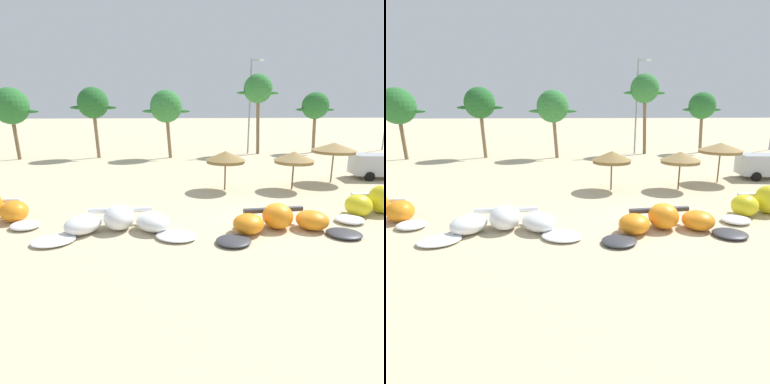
% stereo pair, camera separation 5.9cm
% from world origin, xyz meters
% --- Properties ---
extents(ground_plane, '(260.00, 260.00, 0.00)m').
position_xyz_m(ground_plane, '(0.00, 0.00, 0.00)').
color(ground_plane, beige).
extents(kite_left, '(7.07, 3.32, 1.08)m').
position_xyz_m(kite_left, '(-6.90, -0.83, 0.42)').
color(kite_left, white).
rests_on(kite_left, ground).
extents(kite_left_of_center, '(6.68, 3.30, 1.14)m').
position_xyz_m(kite_left_of_center, '(0.23, -1.23, 0.44)').
color(kite_left_of_center, '#333338').
rests_on(kite_left_of_center, ground).
extents(beach_umbrella_near_van, '(2.58, 2.58, 2.56)m').
position_xyz_m(beach_umbrella_near_van, '(-1.02, 6.25, 2.17)').
color(beach_umbrella_near_van, brown).
rests_on(beach_umbrella_near_van, ground).
extents(beach_umbrella_middle, '(2.61, 2.61, 2.51)m').
position_xyz_m(beach_umbrella_middle, '(3.45, 6.09, 2.13)').
color(beach_umbrella_middle, brown).
rests_on(beach_umbrella_middle, ground).
extents(beach_umbrella_near_palms, '(3.02, 3.02, 2.86)m').
position_xyz_m(beach_umbrella_near_palms, '(7.00, 7.91, 2.49)').
color(beach_umbrella_near_palms, brown).
rests_on(beach_umbrella_near_palms, ground).
extents(parked_van, '(4.90, 2.65, 1.84)m').
position_xyz_m(parked_van, '(11.45, 8.87, 1.09)').
color(parked_van, '#B2B7BC').
rests_on(parked_van, ground).
extents(palm_leftmost, '(5.36, 3.57, 7.12)m').
position_xyz_m(palm_leftmost, '(-20.25, 20.18, 5.28)').
color(palm_leftmost, brown).
rests_on(palm_leftmost, ground).
extents(palm_left, '(4.71, 3.14, 7.21)m').
position_xyz_m(palm_left, '(-12.34, 20.81, 5.56)').
color(palm_left, '#7F6647').
rests_on(palm_left, ground).
extents(palm_left_of_gap, '(4.94, 3.30, 6.95)m').
position_xyz_m(palm_left_of_gap, '(-4.89, 20.28, 5.23)').
color(palm_left_of_gap, '#7F6647').
rests_on(palm_left_of_gap, ground).
extents(palm_center_left, '(4.71, 3.14, 8.75)m').
position_xyz_m(palm_center_left, '(5.17, 22.58, 7.06)').
color(palm_center_left, brown).
rests_on(palm_center_left, ground).
extents(palm_center_right, '(4.54, 3.03, 6.88)m').
position_xyz_m(palm_center_right, '(12.08, 23.22, 5.28)').
color(palm_center_right, '#7F6647').
rests_on(palm_center_right, ground).
extents(lamppost_west, '(1.49, 0.24, 10.29)m').
position_xyz_m(lamppost_west, '(4.51, 22.96, 5.66)').
color(lamppost_west, gray).
rests_on(lamppost_west, ground).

